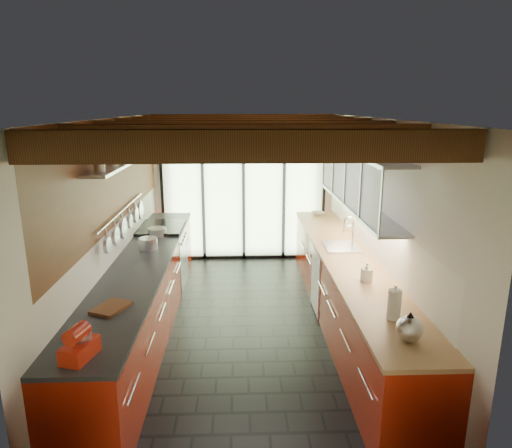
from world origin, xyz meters
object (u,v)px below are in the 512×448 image
at_px(kettle, 409,327).
at_px(soap_bottle, 367,272).
at_px(paper_towel, 394,305).
at_px(bowl, 318,213).
at_px(stand_mixer, 80,344).

xyz_separation_m(kettle, soap_bottle, (0.00, 1.25, -0.00)).
relative_size(paper_towel, soap_bottle, 1.48).
bearing_deg(kettle, bowl, 90.00).
distance_m(stand_mixer, soap_bottle, 2.91).
bearing_deg(bowl, paper_towel, -90.00).
bearing_deg(bowl, soap_bottle, -90.00).
xyz_separation_m(kettle, paper_towel, (-0.00, 0.37, 0.02)).
bearing_deg(soap_bottle, stand_mixer, -150.86).
bearing_deg(soap_bottle, kettle, -90.00).
bearing_deg(stand_mixer, kettle, 3.78).
xyz_separation_m(paper_towel, soap_bottle, (0.00, 0.88, -0.03)).
bearing_deg(bowl, kettle, -90.00).
height_order(paper_towel, soap_bottle, paper_towel).
bearing_deg(soap_bottle, bowl, 90.00).
distance_m(stand_mixer, bowl, 5.16).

